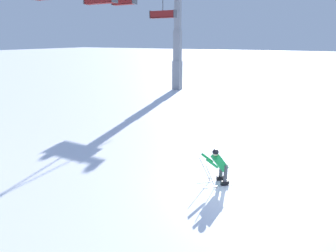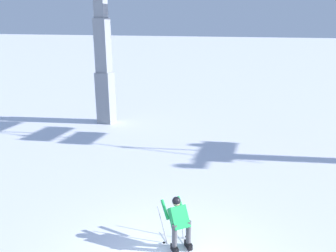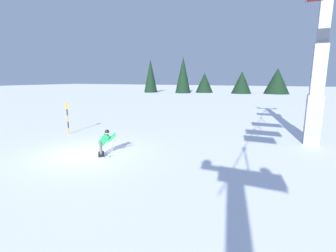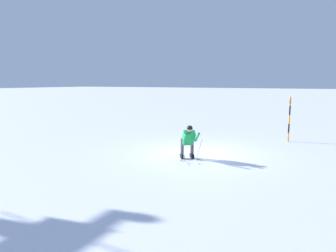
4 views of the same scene
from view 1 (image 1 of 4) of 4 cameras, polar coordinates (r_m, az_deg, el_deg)
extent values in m
plane|color=white|center=(10.14, 16.43, -12.41)|extent=(260.00, 260.00, 0.00)
cube|color=white|center=(10.18, 11.62, -11.87)|extent=(1.21, 1.43, 0.01)
cube|color=black|center=(10.14, 11.65, -11.44)|extent=(0.26, 0.29, 0.16)
cylinder|color=#4C4C51|center=(9.96, 11.79, -9.50)|extent=(0.13, 0.13, 0.61)
cube|color=white|center=(10.48, 10.75, -10.89)|extent=(1.21, 1.43, 0.01)
cube|color=black|center=(10.44, 10.78, -10.47)|extent=(0.26, 0.29, 0.16)
cylinder|color=#4C4C51|center=(10.27, 10.90, -8.57)|extent=(0.13, 0.13, 0.61)
cube|color=green|center=(9.90, 10.57, -7.29)|extent=(0.67, 0.69, 0.61)
sphere|color=beige|center=(9.70, 9.78, -5.54)|extent=(0.20, 0.20, 0.20)
sphere|color=black|center=(9.68, 9.79, -5.35)|extent=(0.22, 0.22, 0.22)
cylinder|color=green|center=(9.54, 9.11, -7.66)|extent=(0.36, 0.41, 0.40)
cylinder|color=gray|center=(9.73, 8.93, -10.62)|extent=(0.41, 0.31, 1.03)
cylinder|color=black|center=(9.91, 9.89, -12.32)|extent=(0.07, 0.07, 0.01)
cylinder|color=green|center=(9.93, 8.12, -6.57)|extent=(0.36, 0.41, 0.40)
cylinder|color=gray|center=(10.18, 7.78, -9.22)|extent=(0.23, 0.46, 1.03)
cylinder|color=black|center=(10.43, 8.53, -10.64)|extent=(0.07, 0.07, 0.01)
cube|color=gray|center=(28.45, 1.92, 10.41)|extent=(0.79, 0.79, 2.87)
cube|color=gray|center=(28.24, 1.98, 16.19)|extent=(0.66, 0.66, 2.87)
cube|color=gray|center=(28.32, 2.04, 22.00)|extent=(0.53, 0.53, 2.87)
cube|color=maroon|center=(18.88, -13.78, 23.41)|extent=(0.45, 2.19, 0.06)
cube|color=maroon|center=(20.85, -9.04, 23.57)|extent=(0.45, 1.74, 0.06)
cylinder|color=#4C4F54|center=(21.13, -8.56, 24.33)|extent=(0.04, 1.65, 0.04)
cube|color=#4C4F54|center=(21.39, -11.15, 24.05)|extent=(0.57, 0.05, 0.63)
cylinder|color=#4C4F54|center=(25.72, -1.08, 24.62)|extent=(0.07, 0.07, 1.74)
cube|color=maroon|center=(25.59, -1.06, 21.46)|extent=(0.45, 2.35, 0.06)
cube|color=maroon|center=(25.44, -1.29, 22.10)|extent=(0.06, 2.35, 0.55)
cylinder|color=#4C4F54|center=(25.88, -0.73, 22.08)|extent=(0.04, 2.23, 0.04)
cube|color=#4C4F54|center=(26.18, -3.51, 21.95)|extent=(0.57, 0.05, 0.63)
cube|color=#4C4F54|center=(25.08, 1.49, 22.17)|extent=(0.57, 0.05, 0.63)
camera|label=2|loc=(11.59, 52.89, 13.76)|focal=35.82mm
camera|label=3|loc=(20.69, -2.51, 14.30)|focal=26.12mm
camera|label=4|loc=(13.22, -43.80, 3.72)|focal=31.95mm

